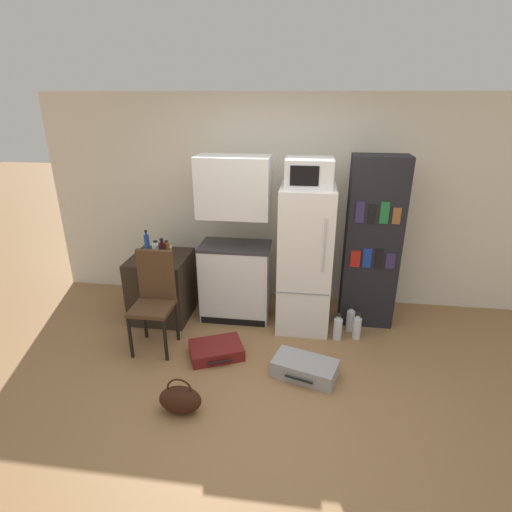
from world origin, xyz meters
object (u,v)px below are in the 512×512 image
object	(u,v)px
microwave	(309,172)
water_bottle_middle	(357,328)
side_table	(162,286)
refrigerator	(305,259)
bottle_wine_dark	(162,251)
bottle_blue_soda	(147,243)
bottle_clear_short	(156,250)
bowl	(165,249)
bookshelf	(372,244)
water_bottle_back	(338,328)
bottle_amber_beer	(167,250)
water_bottle_front	(350,320)
suitcase_small_flat	(305,368)
kitchen_hutch	(235,247)
chair	(155,293)
handbag	(180,399)
suitcase_large_flat	(216,350)

from	to	relation	value
microwave	water_bottle_middle	xyz separation A→B (m)	(0.60, -0.23, -1.62)
side_table	refrigerator	size ratio (longest dim) A/B	0.47
bottle_wine_dark	bottle_blue_soda	xyz separation A→B (m)	(-0.26, 0.20, 0.01)
microwave	bottle_blue_soda	xyz separation A→B (m)	(-1.83, 0.07, -0.88)
water_bottle_middle	bottle_wine_dark	bearing A→B (deg)	177.32
bottle_clear_short	bowl	xyz separation A→B (m)	(0.03, 0.20, -0.06)
bookshelf	water_bottle_back	world-z (taller)	bookshelf
side_table	bottle_amber_beer	distance (m)	0.47
microwave	water_bottle_back	world-z (taller)	microwave
microwave	side_table	bearing A→B (deg)	-179.28
side_table	refrigerator	xyz separation A→B (m)	(1.66, 0.02, 0.43)
bottle_blue_soda	water_bottle_front	size ratio (longest dim) A/B	0.93
water_bottle_front	bowl	bearing A→B (deg)	173.47
microwave	bottle_blue_soda	size ratio (longest dim) A/B	1.69
water_bottle_back	bottle_clear_short	bearing A→B (deg)	173.01
water_bottle_back	water_bottle_middle	bearing A→B (deg)	11.69
refrigerator	suitcase_small_flat	xyz separation A→B (m)	(0.05, -0.94, -0.73)
kitchen_hutch	bottle_wine_dark	size ratio (longest dim) A/B	7.20
chair	water_bottle_front	xyz separation A→B (m)	(2.05, 0.54, -0.48)
refrigerator	microwave	bearing A→B (deg)	-106.10
microwave	bookshelf	distance (m)	1.09
refrigerator	suitcase_small_flat	bearing A→B (deg)	-86.79
suitcase_small_flat	bookshelf	bearing A→B (deg)	75.40
bookshelf	water_bottle_middle	world-z (taller)	bookshelf
refrigerator	bottle_blue_soda	bearing A→B (deg)	177.86
kitchen_hutch	bottle_blue_soda	xyz separation A→B (m)	(-1.04, -0.01, 0.00)
water_bottle_middle	microwave	bearing A→B (deg)	159.00
bottle_wine_dark	water_bottle_middle	size ratio (longest dim) A/B	0.84
water_bottle_front	bookshelf	bearing A→B (deg)	52.33
water_bottle_front	water_bottle_middle	size ratio (longest dim) A/B	0.97
water_bottle_back	handbag	bearing A→B (deg)	-136.76
microwave	water_bottle_front	xyz separation A→B (m)	(0.54, -0.07, -1.63)
side_table	water_bottle_middle	bearing A→B (deg)	-5.29
chair	bookshelf	bearing A→B (deg)	19.16
refrigerator	chair	distance (m)	1.64
bottle_clear_short	suitcase_small_flat	bearing A→B (deg)	-27.77
side_table	handbag	world-z (taller)	side_table
bowl	water_bottle_front	size ratio (longest dim) A/B	0.53
bookshelf	bottle_wine_dark	world-z (taller)	bookshelf
kitchen_hutch	microwave	world-z (taller)	microwave
bottle_wine_dark	water_bottle_front	distance (m)	2.24
side_table	water_bottle_front	world-z (taller)	side_table
bottle_clear_short	suitcase_small_flat	xyz separation A→B (m)	(1.74, -0.92, -0.76)
bowl	suitcase_small_flat	size ratio (longest dim) A/B	0.25
bottle_wine_dark	microwave	bearing A→B (deg)	4.66
bookshelf	bowl	bearing A→B (deg)	179.55
chair	water_bottle_front	size ratio (longest dim) A/B	3.41
bookshelf	chair	world-z (taller)	bookshelf
bowl	bottle_wine_dark	bearing A→B (deg)	-73.95
suitcase_large_flat	chair	bearing A→B (deg)	144.73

